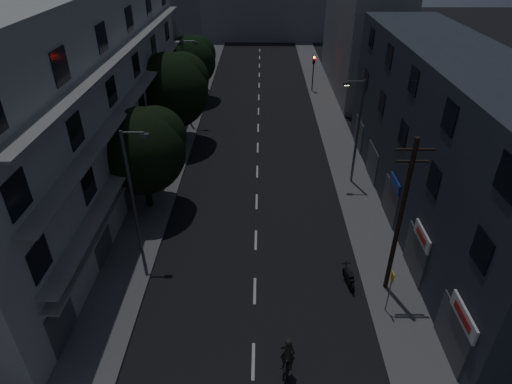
{
  "coord_description": "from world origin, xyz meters",
  "views": [
    {
      "loc": [
        0.29,
        -10.63,
        17.06
      ],
      "look_at": [
        0.0,
        12.0,
        3.0
      ],
      "focal_mm": 30.0,
      "sensor_mm": 36.0,
      "label": 1
    }
  ],
  "objects_px": {
    "motorcycle": "(349,278)",
    "bus_stop_sign": "(391,285)",
    "utility_pole": "(400,217)",
    "cyclist": "(287,362)"
  },
  "relations": [
    {
      "from": "motorcycle",
      "to": "bus_stop_sign",
      "type": "bearing_deg",
      "value": -61.2
    },
    {
      "from": "motorcycle",
      "to": "cyclist",
      "type": "xyz_separation_m",
      "value": [
        -3.72,
        -5.65,
        0.3
      ]
    },
    {
      "from": "motorcycle",
      "to": "cyclist",
      "type": "distance_m",
      "value": 6.78
    },
    {
      "from": "utility_pole",
      "to": "cyclist",
      "type": "xyz_separation_m",
      "value": [
        -5.72,
        -5.36,
        -4.1
      ]
    },
    {
      "from": "utility_pole",
      "to": "bus_stop_sign",
      "type": "height_order",
      "value": "utility_pole"
    },
    {
      "from": "cyclist",
      "to": "motorcycle",
      "type": "bearing_deg",
      "value": 64.95
    },
    {
      "from": "cyclist",
      "to": "utility_pole",
      "type": "bearing_deg",
      "value": 51.43
    },
    {
      "from": "bus_stop_sign",
      "to": "utility_pole",
      "type": "bearing_deg",
      "value": 76.34
    },
    {
      "from": "bus_stop_sign",
      "to": "motorcycle",
      "type": "xyz_separation_m",
      "value": [
        -1.58,
        2.0,
        -1.43
      ]
    },
    {
      "from": "bus_stop_sign",
      "to": "motorcycle",
      "type": "distance_m",
      "value": 2.92
    }
  ]
}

